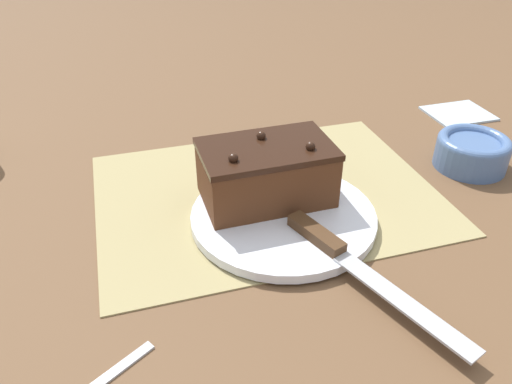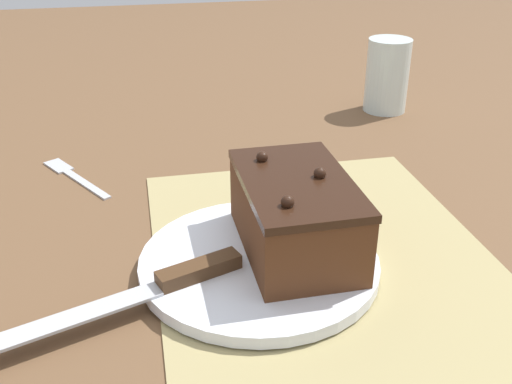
{
  "view_description": "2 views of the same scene",
  "coord_description": "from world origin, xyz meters",
  "views": [
    {
      "loc": [
        0.18,
        0.55,
        0.38
      ],
      "look_at": [
        0.03,
        0.06,
        0.05
      ],
      "focal_mm": 35.0,
      "sensor_mm": 36.0,
      "label": 1
    },
    {
      "loc": [
        -0.48,
        0.17,
        0.34
      ],
      "look_at": [
        0.03,
        0.07,
        0.07
      ],
      "focal_mm": 42.0,
      "sensor_mm": 36.0,
      "label": 2
    }
  ],
  "objects": [
    {
      "name": "ground_plane",
      "position": [
        0.0,
        0.0,
        0.0
      ],
      "size": [
        3.0,
        3.0,
        0.0
      ],
      "primitive_type": "plane",
      "color": "brown"
    },
    {
      "name": "folded_napkin",
      "position": [
        -0.42,
        -0.15,
        0.0
      ],
      "size": [
        0.11,
        0.09,
        0.01
      ],
      "primitive_type": "cube",
      "color": "silver",
      "rests_on": "ground_plane"
    },
    {
      "name": "cake_plate",
      "position": [
        -0.0,
        0.07,
        0.01
      ],
      "size": [
        0.23,
        0.23,
        0.01
      ],
      "color": "white",
      "rests_on": "placemat_woven"
    },
    {
      "name": "serving_knife",
      "position": [
        -0.03,
        0.17,
        0.02
      ],
      "size": [
        0.11,
        0.25,
        0.01
      ],
      "rotation": [
        0.0,
        0.0,
        0.35
      ],
      "color": "#472D19",
      "rests_on": "cake_plate"
    },
    {
      "name": "small_bowl",
      "position": [
        -0.32,
        0.02,
        0.03
      ],
      "size": [
        0.11,
        0.11,
        0.05
      ],
      "color": "#4C6B9E",
      "rests_on": "ground_plane"
    },
    {
      "name": "chocolate_cake",
      "position": [
        0.01,
        0.03,
        0.05
      ],
      "size": [
        0.17,
        0.1,
        0.09
      ],
      "rotation": [
        0.0,
        0.0,
        0.02
      ],
      "color": "#512D19",
      "rests_on": "cake_plate"
    },
    {
      "name": "placemat_woven",
      "position": [
        0.0,
        0.0,
        0.0
      ],
      "size": [
        0.46,
        0.34,
        0.0
      ],
      "primitive_type": "cube",
      "color": "tan",
      "rests_on": "ground_plane"
    }
  ]
}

